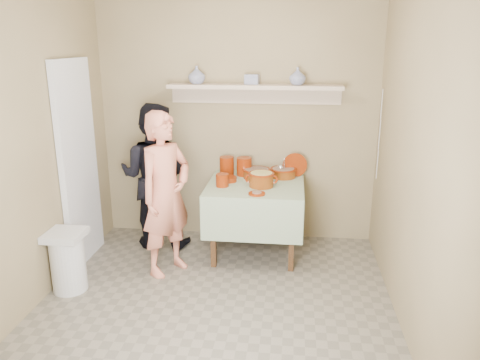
# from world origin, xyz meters

# --- Properties ---
(ground) EXTENTS (3.50, 3.50, 0.00)m
(ground) POSITION_xyz_m (0.00, 0.00, 0.00)
(ground) COLOR #726959
(ground) RESTS_ON ground
(tile_panel) EXTENTS (0.06, 0.70, 2.00)m
(tile_panel) POSITION_xyz_m (-1.46, 0.95, 1.00)
(tile_panel) COLOR silver
(tile_panel) RESTS_ON ground
(plate_stack_a) EXTENTS (0.15, 0.15, 0.20)m
(plate_stack_a) POSITION_xyz_m (-0.09, 1.54, 0.86)
(plate_stack_a) COLOR #6D1D06
(plate_stack_a) RESTS_ON serving_table
(plate_stack_b) EXTENTS (0.16, 0.16, 0.19)m
(plate_stack_b) POSITION_xyz_m (0.10, 1.56, 0.86)
(plate_stack_b) COLOR #6D1D06
(plate_stack_b) RESTS_ON serving_table
(bowl_stack) EXTENTS (0.13, 0.13, 0.13)m
(bowl_stack) POSITION_xyz_m (-0.07, 1.14, 0.82)
(bowl_stack) COLOR #6D1D06
(bowl_stack) RESTS_ON serving_table
(empty_bowl) EXTENTS (0.17, 0.17, 0.05)m
(empty_bowl) POSITION_xyz_m (-0.03, 1.31, 0.79)
(empty_bowl) COLOR #6D1D06
(empty_bowl) RESTS_ON serving_table
(propped_lid) EXTENTS (0.26, 0.09, 0.26)m
(propped_lid) POSITION_xyz_m (0.64, 1.60, 0.88)
(propped_lid) COLOR #6D1D06
(propped_lid) RESTS_ON serving_table
(vase_right) EXTENTS (0.20, 0.20, 0.18)m
(vase_right) POSITION_xyz_m (0.64, 1.61, 1.81)
(vase_right) COLOR navy
(vase_right) RESTS_ON wall_shelf
(vase_left) EXTENTS (0.25, 0.25, 0.18)m
(vase_left) POSITION_xyz_m (-0.40, 1.61, 1.81)
(vase_left) COLOR navy
(vase_left) RESTS_ON wall_shelf
(ceramic_box) EXTENTS (0.15, 0.12, 0.10)m
(ceramic_box) POSITION_xyz_m (0.17, 1.64, 1.77)
(ceramic_box) COLOR navy
(ceramic_box) RESTS_ON wall_shelf
(person_cook) EXTENTS (0.62, 0.68, 1.56)m
(person_cook) POSITION_xyz_m (-0.55, 0.77, 0.78)
(person_cook) COLOR #D7775D
(person_cook) RESTS_ON ground
(person_helper) EXTENTS (0.79, 0.63, 1.55)m
(person_helper) POSITION_xyz_m (-0.84, 1.38, 0.77)
(person_helper) COLOR black
(person_helper) RESTS_ON ground
(room_shell) EXTENTS (3.04, 3.54, 2.62)m
(room_shell) POSITION_xyz_m (0.00, 0.00, 1.61)
(room_shell) COLOR #92805A
(room_shell) RESTS_ON ground
(serving_table) EXTENTS (0.97, 0.97, 0.76)m
(serving_table) POSITION_xyz_m (0.25, 1.28, 0.64)
(serving_table) COLOR #4C2D16
(serving_table) RESTS_ON ground
(cazuela_meat_a) EXTENTS (0.30, 0.30, 0.10)m
(cazuela_meat_a) POSITION_xyz_m (0.24, 1.48, 0.82)
(cazuela_meat_a) COLOR #602608
(cazuela_meat_a) RESTS_ON serving_table
(cazuela_meat_b) EXTENTS (0.28, 0.28, 0.10)m
(cazuela_meat_b) POSITION_xyz_m (0.52, 1.54, 0.82)
(cazuela_meat_b) COLOR #602608
(cazuela_meat_b) RESTS_ON serving_table
(ladle) EXTENTS (0.08, 0.26, 0.19)m
(ladle) POSITION_xyz_m (0.49, 1.53, 0.87)
(ladle) COLOR silver
(ladle) RESTS_ON cazuela_meat_b
(cazuela_rice) EXTENTS (0.33, 0.25, 0.14)m
(cazuela_rice) POSITION_xyz_m (0.31, 1.18, 0.85)
(cazuela_rice) COLOR #602608
(cazuela_rice) RESTS_ON serving_table
(front_plate) EXTENTS (0.16, 0.16, 0.03)m
(front_plate) POSITION_xyz_m (0.29, 0.92, 0.77)
(front_plate) COLOR #6D1D06
(front_plate) RESTS_ON serving_table
(wall_shelf) EXTENTS (1.80, 0.25, 0.21)m
(wall_shelf) POSITION_xyz_m (0.20, 1.65, 1.67)
(wall_shelf) COLOR #C0A78E
(wall_shelf) RESTS_ON room_shell
(trash_bin) EXTENTS (0.32, 0.32, 0.56)m
(trash_bin) POSITION_xyz_m (-1.34, 0.31, 0.28)
(trash_bin) COLOR silver
(trash_bin) RESTS_ON ground
(electrical_cord) EXTENTS (0.01, 0.05, 0.90)m
(electrical_cord) POSITION_xyz_m (1.47, 1.48, 1.25)
(electrical_cord) COLOR silver
(electrical_cord) RESTS_ON wall_shelf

